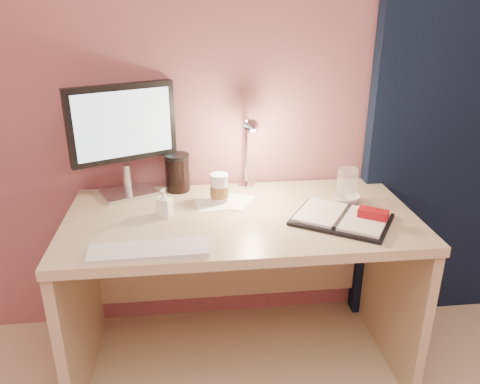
{
  "coord_description": "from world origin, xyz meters",
  "views": [
    {
      "loc": [
        -0.19,
        -0.31,
        1.53
      ],
      "look_at": [
        -0.01,
        1.33,
        0.85
      ],
      "focal_mm": 35.0,
      "sensor_mm": 36.0,
      "label": 1
    }
  ],
  "objects": [
    {
      "name": "room",
      "position": [
        0.95,
        1.69,
        1.14
      ],
      "size": [
        3.5,
        3.5,
        3.5
      ],
      "color": "#C6B28E",
      "rests_on": "ground"
    },
    {
      "name": "desk",
      "position": [
        0.0,
        1.45,
        0.5
      ],
      "size": [
        1.4,
        0.7,
        0.73
      ],
      "color": "#C4B18B",
      "rests_on": "ground"
    },
    {
      "name": "monitor",
      "position": [
        -0.47,
        1.65,
        1.02
      ],
      "size": [
        0.43,
        0.24,
        0.49
      ],
      "rotation": [
        0.0,
        0.0,
        0.43
      ],
      "color": "silver",
      "rests_on": "desk"
    },
    {
      "name": "keyboard",
      "position": [
        -0.35,
        1.11,
        0.74
      ],
      "size": [
        0.41,
        0.13,
        0.02
      ],
      "primitive_type": "cube",
      "rotation": [
        0.0,
        0.0,
        0.03
      ],
      "color": "silver",
      "rests_on": "desk"
    },
    {
      "name": "planner",
      "position": [
        0.4,
        1.28,
        0.74
      ],
      "size": [
        0.45,
        0.42,
        0.06
      ],
      "rotation": [
        0.0,
        0.0,
        -0.57
      ],
      "color": "black",
      "rests_on": "desk"
    },
    {
      "name": "paper_a",
      "position": [
        -0.11,
        1.49,
        0.73
      ],
      "size": [
        0.15,
        0.15,
        0.0
      ],
      "primitive_type": "cube",
      "rotation": [
        0.0,
        0.0,
        0.11
      ],
      "color": "white",
      "rests_on": "desk"
    },
    {
      "name": "paper_b",
      "position": [
        -0.02,
        1.52,
        0.73
      ],
      "size": [
        0.23,
        0.23,
        0.0
      ],
      "primitive_type": "cube",
      "rotation": [
        0.0,
        0.0,
        -0.5
      ],
      "color": "white",
      "rests_on": "desk"
    },
    {
      "name": "coffee_cup",
      "position": [
        -0.08,
        1.52,
        0.79
      ],
      "size": [
        0.08,
        0.08,
        0.13
      ],
      "color": "white",
      "rests_on": "desk"
    },
    {
      "name": "clear_cup",
      "position": [
        0.46,
        1.46,
        0.8
      ],
      "size": [
        0.09,
        0.09,
        0.15
      ],
      "primitive_type": "cylinder",
      "color": "white",
      "rests_on": "desk"
    },
    {
      "name": "bowl",
      "position": [
        0.46,
        1.45,
        0.75
      ],
      "size": [
        0.14,
        0.14,
        0.03
      ],
      "primitive_type": "imported",
      "rotation": [
        0.0,
        0.0,
        -0.29
      ],
      "color": "silver",
      "rests_on": "desk"
    },
    {
      "name": "lotion_bottle",
      "position": [
        -0.3,
        1.41,
        0.79
      ],
      "size": [
        0.07,
        0.07,
        0.11
      ],
      "primitive_type": "imported",
      "rotation": [
        0.0,
        0.0,
        -0.39
      ],
      "color": "white",
      "rests_on": "desk"
    },
    {
      "name": "dark_jar",
      "position": [
        -0.25,
        1.67,
        0.81
      ],
      "size": [
        0.11,
        0.11,
        0.15
      ],
      "primitive_type": "cylinder",
      "color": "black",
      "rests_on": "desk"
    },
    {
      "name": "desk_lamp",
      "position": [
        0.05,
        1.6,
        0.95
      ],
      "size": [
        0.08,
        0.21,
        0.34
      ],
      "rotation": [
        0.0,
        0.0,
        0.06
      ],
      "color": "silver",
      "rests_on": "desk"
    }
  ]
}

